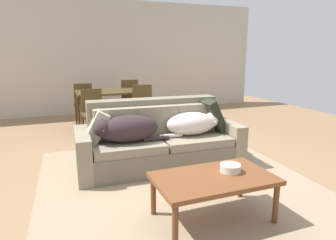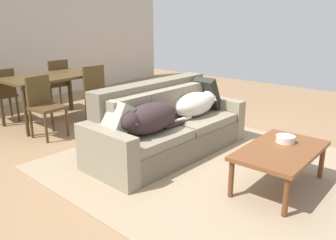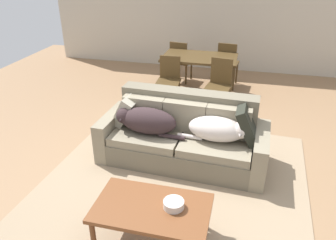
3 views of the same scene
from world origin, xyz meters
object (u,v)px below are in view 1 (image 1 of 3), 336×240
object	(u,v)px
bowl_on_coffee_table	(230,168)
dining_chair_far_right	(129,97)
dining_chair_near_right	(143,107)
throw_pillow_by_right_arm	(211,115)
coffee_table	(214,181)
dining_table	(112,94)
dining_chair_near_left	(93,111)
dog_on_left_cushion	(126,129)
couch	(158,141)
throw_pillow_by_left_arm	(96,126)
dog_on_right_cushion	(193,123)
dining_chair_far_left	(84,101)

from	to	relation	value
bowl_on_coffee_table	dining_chair_far_right	distance (m)	4.20
dining_chair_near_right	throw_pillow_by_right_arm	bearing A→B (deg)	-63.99
coffee_table	dining_table	world-z (taller)	dining_table
bowl_on_coffee_table	dining_chair_near_left	bearing A→B (deg)	104.58
throw_pillow_by_right_arm	dining_chair_near_right	size ratio (longest dim) A/B	0.53
coffee_table	dog_on_left_cushion	bearing A→B (deg)	109.53
bowl_on_coffee_table	dining_chair_near_left	distance (m)	3.20
dog_on_left_cushion	dining_table	world-z (taller)	dining_table
couch	bowl_on_coffee_table	xyz separation A→B (m)	(0.20, -1.42, 0.12)
dog_on_left_cushion	dining_table	bearing A→B (deg)	85.61
dog_on_left_cushion	throw_pillow_by_left_arm	distance (m)	0.39
dining_chair_far_right	couch	bearing A→B (deg)	89.90
dog_on_left_cushion	dining_table	size ratio (longest dim) A/B	0.67
dog_on_left_cushion	throw_pillow_by_left_arm	bearing A→B (deg)	148.57
dog_on_right_cushion	dining_table	distance (m)	2.44
dog_on_left_cushion	coffee_table	distance (m)	1.40
throw_pillow_by_left_arm	dining_table	distance (m)	2.25
throw_pillow_by_left_arm	throw_pillow_by_right_arm	distance (m)	1.57
couch	dining_table	xyz separation A→B (m)	(-0.17, 2.24, 0.34)
couch	dining_table	world-z (taller)	couch
dining_table	dining_chair_near_right	size ratio (longest dim) A/B	1.51
coffee_table	dining_table	size ratio (longest dim) A/B	0.78
throw_pillow_by_left_arm	dining_chair_near_right	world-z (taller)	dining_chair_near_right
throw_pillow_by_left_arm	dining_chair_near_left	bearing A→B (deg)	83.90
dog_on_right_cushion	dining_chair_far_left	distance (m)	3.13
couch	throw_pillow_by_left_arm	world-z (taller)	couch
coffee_table	dog_on_right_cushion	bearing A→B (deg)	71.61
coffee_table	bowl_on_coffee_table	distance (m)	0.21
dog_on_left_cushion	dog_on_right_cushion	xyz separation A→B (m)	(0.91, 0.03, -0.02)
couch	throw_pillow_by_left_arm	xyz separation A→B (m)	(-0.78, 0.07, 0.26)
dining_chair_near_right	couch	bearing A→B (deg)	-91.41
couch	dog_on_right_cushion	xyz separation A→B (m)	(0.45, -0.12, 0.23)
dining_chair_near_left	throw_pillow_by_left_arm	bearing A→B (deg)	-99.59
coffee_table	bowl_on_coffee_table	world-z (taller)	bowl_on_coffee_table
dining_chair_near_left	throw_pillow_by_right_arm	bearing A→B (deg)	-53.75
bowl_on_coffee_table	dining_chair_far_right	world-z (taller)	dining_chair_far_right
dog_on_left_cushion	bowl_on_coffee_table	world-z (taller)	dog_on_left_cushion
coffee_table	dining_chair_far_left	world-z (taller)	dining_chair_far_left
throw_pillow_by_left_arm	bowl_on_coffee_table	xyz separation A→B (m)	(0.98, -1.49, -0.14)
coffee_table	dining_chair_near_left	size ratio (longest dim) A/B	1.24
dining_chair_near_right	dog_on_left_cushion	bearing A→B (deg)	-104.50
throw_pillow_by_left_arm	coffee_table	distance (m)	1.73
dining_chair_far_left	dog_on_right_cushion	bearing A→B (deg)	119.03
dining_chair_near_right	dining_chair_near_left	bearing A→B (deg)	-176.74
couch	dining_chair_near_right	world-z (taller)	dining_chair_near_right
dining_chair_far_left	coffee_table	bearing A→B (deg)	107.20
throw_pillow_by_right_arm	dining_chair_far_left	xyz separation A→B (m)	(-1.44, 2.81, -0.14)
dining_chair_near_left	dining_chair_near_right	distance (m)	0.89
throw_pillow_by_left_arm	throw_pillow_by_right_arm	world-z (taller)	throw_pillow_by_right_arm
dining_chair_near_left	dining_chair_far_right	size ratio (longest dim) A/B	0.94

